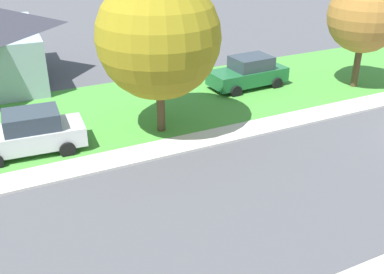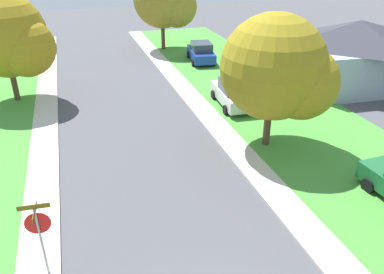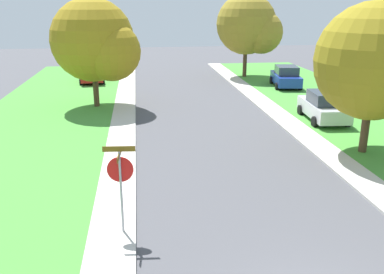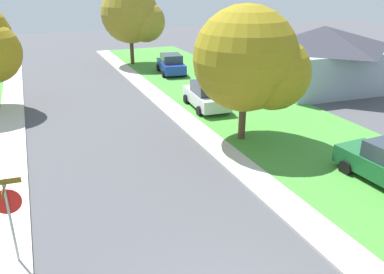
{
  "view_description": "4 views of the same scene",
  "coord_description": "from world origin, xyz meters",
  "px_view_note": "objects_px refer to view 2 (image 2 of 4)",
  "views": [
    {
      "loc": [
        -10.55,
        17.32,
        8.61
      ],
      "look_at": [
        2.67,
        10.76,
        1.4
      ],
      "focal_mm": 42.65,
      "sensor_mm": 36.0,
      "label": 1
    },
    {
      "loc": [
        -2.72,
        -5.21,
        9.53
      ],
      "look_at": [
        2.1,
        9.89,
        1.4
      ],
      "focal_mm": 35.9,
      "sensor_mm": 36.0,
      "label": 2
    },
    {
      "loc": [
        -3.75,
        -6.6,
        6.59
      ],
      "look_at": [
        -1.68,
        9.5,
        1.4
      ],
      "focal_mm": 39.42,
      "sensor_mm": 36.0,
      "label": 3
    },
    {
      "loc": [
        -3.23,
        -5.7,
        7.7
      ],
      "look_at": [
        2.77,
        8.59,
        1.4
      ],
      "focal_mm": 36.26,
      "sensor_mm": 36.0,
      "label": 4
    }
  ],
  "objects_px": {
    "car_red_near_corner": "(10,54)",
    "house_right_setback": "(355,52)",
    "stop_sign_far_corner": "(39,228)",
    "tree_sidewalk_mid": "(9,38)",
    "car_silver_far_down_street": "(234,93)",
    "tree_sidewalk_near": "(166,1)",
    "tree_across_right": "(280,71)",
    "car_blue_behind_trees": "(201,52)"
  },
  "relations": [
    {
      "from": "house_right_setback",
      "to": "tree_across_right",
      "type": "bearing_deg",
      "value": -145.42
    },
    {
      "from": "tree_sidewalk_near",
      "to": "tree_across_right",
      "type": "distance_m",
      "value": 20.81
    },
    {
      "from": "car_silver_far_down_street",
      "to": "house_right_setback",
      "type": "bearing_deg",
      "value": 8.43
    },
    {
      "from": "stop_sign_far_corner",
      "to": "house_right_setback",
      "type": "bearing_deg",
      "value": 30.75
    },
    {
      "from": "stop_sign_far_corner",
      "to": "house_right_setback",
      "type": "relative_size",
      "value": 0.29
    },
    {
      "from": "stop_sign_far_corner",
      "to": "car_blue_behind_trees",
      "type": "xyz_separation_m",
      "value": [
        12.46,
        21.3,
        -1.01
      ]
    },
    {
      "from": "tree_sidewalk_mid",
      "to": "stop_sign_far_corner",
      "type": "bearing_deg",
      "value": -83.47
    },
    {
      "from": "stop_sign_far_corner",
      "to": "tree_sidewalk_mid",
      "type": "distance_m",
      "value": 16.43
    },
    {
      "from": "tree_sidewalk_mid",
      "to": "house_right_setback",
      "type": "height_order",
      "value": "tree_sidewalk_mid"
    },
    {
      "from": "stop_sign_far_corner",
      "to": "tree_sidewalk_mid",
      "type": "relative_size",
      "value": 0.4
    },
    {
      "from": "stop_sign_far_corner",
      "to": "house_right_setback",
      "type": "height_order",
      "value": "house_right_setback"
    },
    {
      "from": "car_red_near_corner",
      "to": "house_right_setback",
      "type": "relative_size",
      "value": 0.47
    },
    {
      "from": "car_red_near_corner",
      "to": "tree_across_right",
      "type": "bearing_deg",
      "value": -54.53
    },
    {
      "from": "tree_across_right",
      "to": "house_right_setback",
      "type": "distance_m",
      "value": 12.63
    },
    {
      "from": "car_silver_far_down_street",
      "to": "tree_sidewalk_near",
      "type": "xyz_separation_m",
      "value": [
        -0.49,
        15.19,
        3.7
      ]
    },
    {
      "from": "stop_sign_far_corner",
      "to": "house_right_setback",
      "type": "distance_m",
      "value": 24.78
    },
    {
      "from": "tree_sidewalk_near",
      "to": "house_right_setback",
      "type": "relative_size",
      "value": 0.78
    },
    {
      "from": "tree_sidewalk_near",
      "to": "tree_sidewalk_mid",
      "type": "bearing_deg",
      "value": -140.85
    },
    {
      "from": "car_silver_far_down_street",
      "to": "car_red_near_corner",
      "type": "relative_size",
      "value": 1.0
    },
    {
      "from": "tree_sidewalk_near",
      "to": "tree_across_right",
      "type": "xyz_separation_m",
      "value": [
        0.3,
        -20.8,
        -0.55
      ]
    },
    {
      "from": "tree_across_right",
      "to": "tree_sidewalk_mid",
      "type": "xyz_separation_m",
      "value": [
        -12.83,
        10.6,
        0.16
      ]
    },
    {
      "from": "car_silver_far_down_street",
      "to": "tree_across_right",
      "type": "relative_size",
      "value": 0.66
    },
    {
      "from": "car_blue_behind_trees",
      "to": "tree_sidewalk_near",
      "type": "xyz_separation_m",
      "value": [
        -1.78,
        5.06,
        3.7
      ]
    },
    {
      "from": "car_silver_far_down_street",
      "to": "car_red_near_corner",
      "type": "bearing_deg",
      "value": 135.03
    },
    {
      "from": "tree_sidewalk_mid",
      "to": "car_silver_far_down_street",
      "type": "bearing_deg",
      "value": -21.0
    },
    {
      "from": "stop_sign_far_corner",
      "to": "tree_sidewalk_mid",
      "type": "xyz_separation_m",
      "value": [
        -1.85,
        16.16,
        2.29
      ]
    },
    {
      "from": "car_silver_far_down_street",
      "to": "stop_sign_far_corner",
      "type": "bearing_deg",
      "value": -135.01
    },
    {
      "from": "tree_sidewalk_near",
      "to": "stop_sign_far_corner",
      "type": "bearing_deg",
      "value": -112.05
    },
    {
      "from": "stop_sign_far_corner",
      "to": "tree_across_right",
      "type": "relative_size",
      "value": 0.41
    },
    {
      "from": "car_red_near_corner",
      "to": "car_blue_behind_trees",
      "type": "height_order",
      "value": "same"
    },
    {
      "from": "tree_sidewalk_near",
      "to": "tree_sidewalk_mid",
      "type": "relative_size",
      "value": 1.07
    },
    {
      "from": "tree_across_right",
      "to": "house_right_setback",
      "type": "bearing_deg",
      "value": 34.58
    },
    {
      "from": "car_silver_far_down_street",
      "to": "tree_sidewalk_near",
      "type": "relative_size",
      "value": 0.6
    },
    {
      "from": "car_blue_behind_trees",
      "to": "tree_sidewalk_mid",
      "type": "height_order",
      "value": "tree_sidewalk_mid"
    },
    {
      "from": "tree_sidewalk_near",
      "to": "tree_across_right",
      "type": "height_order",
      "value": "tree_sidewalk_near"
    },
    {
      "from": "tree_sidewalk_near",
      "to": "tree_sidewalk_mid",
      "type": "height_order",
      "value": "tree_sidewalk_near"
    },
    {
      "from": "car_silver_far_down_street",
      "to": "tree_sidewalk_mid",
      "type": "xyz_separation_m",
      "value": [
        -13.02,
        5.0,
        3.3
      ]
    },
    {
      "from": "stop_sign_far_corner",
      "to": "tree_sidewalk_mid",
      "type": "bearing_deg",
      "value": 96.53
    },
    {
      "from": "car_red_near_corner",
      "to": "car_blue_behind_trees",
      "type": "xyz_separation_m",
      "value": [
        15.8,
        -4.35,
        0.0
      ]
    },
    {
      "from": "stop_sign_far_corner",
      "to": "car_blue_behind_trees",
      "type": "bearing_deg",
      "value": 59.67
    },
    {
      "from": "car_blue_behind_trees",
      "to": "house_right_setback",
      "type": "xyz_separation_m",
      "value": [
        8.83,
        -8.63,
        1.5
      ]
    },
    {
      "from": "house_right_setback",
      "to": "car_red_near_corner",
      "type": "bearing_deg",
      "value": 152.2
    }
  ]
}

